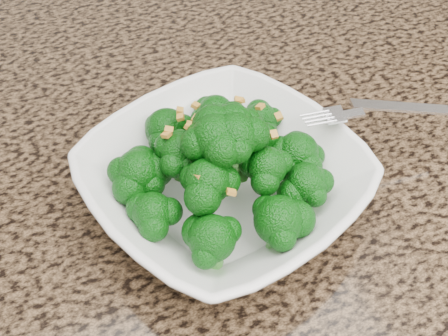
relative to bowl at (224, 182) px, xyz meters
name	(u,v)px	position (x,y,z in m)	size (l,w,h in m)	color
granite_counter	(248,187)	(0.04, 0.02, -0.05)	(1.64, 1.04, 0.03)	brown
bowl	(224,182)	(0.00, 0.00, 0.00)	(0.25, 0.25, 0.06)	white
broccoli_pile	(224,129)	(0.00, 0.00, 0.07)	(0.22, 0.22, 0.08)	#09500A
garlic_topping	(224,91)	(0.00, 0.00, 0.11)	(0.13, 0.13, 0.01)	gold
fork	(356,113)	(0.14, 0.00, 0.04)	(0.18, 0.03, 0.01)	silver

